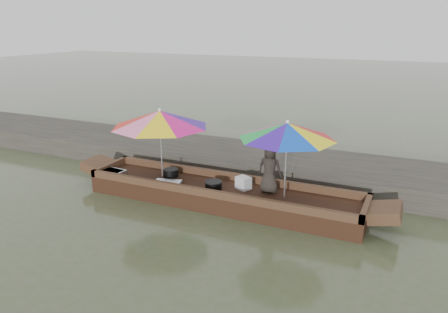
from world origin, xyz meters
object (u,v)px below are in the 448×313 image
at_px(boat_hull, 222,196).
at_px(umbrella_stern, 286,160).
at_px(tray_crayfish, 112,172).
at_px(supply_bag, 243,183).
at_px(umbrella_bow, 161,144).
at_px(cooking_pot, 171,173).
at_px(charcoal_grill, 213,186).
at_px(vendor, 270,169).
at_px(tray_scallop, 167,183).

bearing_deg(boat_hull, umbrella_stern, 0.00).
distance_m(tray_crayfish, supply_bag, 3.07).
xyz_separation_m(supply_bag, umbrella_bow, (-1.87, -0.13, 0.65)).
bearing_deg(cooking_pot, charcoal_grill, -14.66).
distance_m(charcoal_grill, supply_bag, 0.62).
distance_m(cooking_pot, umbrella_stern, 2.75).
bearing_deg(cooking_pot, boat_hull, -6.95).
height_order(vendor, umbrella_stern, umbrella_stern).
relative_size(tray_scallop, umbrella_stern, 0.30).
distance_m(tray_scallop, charcoal_grill, 1.02).
xyz_separation_m(cooking_pot, tray_crayfish, (-1.29, -0.43, -0.04)).
xyz_separation_m(tray_crayfish, tray_scallop, (1.49, -0.05, -0.01)).
bearing_deg(tray_scallop, umbrella_stern, 7.29).
bearing_deg(charcoal_grill, supply_bag, 27.15).
bearing_deg(umbrella_bow, supply_bag, 3.90).
relative_size(cooking_pot, charcoal_grill, 0.95).
bearing_deg(boat_hull, tray_crayfish, -174.22).
bearing_deg(tray_scallop, supply_bag, 15.90).
height_order(boat_hull, umbrella_stern, umbrella_stern).
xyz_separation_m(tray_crayfish, umbrella_stern, (3.95, 0.27, 0.73)).
bearing_deg(umbrella_bow, vendor, 4.38).
bearing_deg(cooking_pot, umbrella_stern, -3.47).
bearing_deg(tray_crayfish, vendor, 7.16).
relative_size(boat_hull, vendor, 5.87).
xyz_separation_m(boat_hull, tray_crayfish, (-2.62, -0.27, 0.22)).
bearing_deg(tray_crayfish, umbrella_stern, 3.84).
xyz_separation_m(charcoal_grill, vendor, (1.08, 0.34, 0.42)).
bearing_deg(umbrella_bow, boat_hull, 0.00).
xyz_separation_m(boat_hull, umbrella_bow, (-1.44, 0.00, 0.95)).
distance_m(tray_crayfish, charcoal_grill, 2.50).
height_order(boat_hull, vendor, vendor).
xyz_separation_m(tray_scallop, umbrella_bow, (-0.31, 0.32, 0.74)).
relative_size(cooking_pot, vendor, 0.33).
xyz_separation_m(tray_crayfish, charcoal_grill, (2.49, 0.11, 0.04)).
bearing_deg(supply_bag, vendor, 6.05).
distance_m(charcoal_grill, umbrella_bow, 1.50).
bearing_deg(vendor, cooking_pot, -1.56).
bearing_deg(tray_scallop, tray_crayfish, 178.04).
bearing_deg(cooking_pot, vendor, 0.57).
relative_size(supply_bag, vendor, 0.28).
bearing_deg(tray_crayfish, cooking_pot, 18.27).
bearing_deg(supply_bag, umbrella_bow, -176.10).
relative_size(cooking_pot, tray_crayfish, 0.58).
distance_m(boat_hull, vendor, 1.19).
bearing_deg(umbrella_bow, charcoal_grill, -6.61).
relative_size(tray_crayfish, charcoal_grill, 1.64).
bearing_deg(umbrella_stern, charcoal_grill, -174.00).
height_order(tray_scallop, umbrella_bow, umbrella_bow).
relative_size(charcoal_grill, umbrella_bow, 0.16).
bearing_deg(cooking_pot, supply_bag, -1.11).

